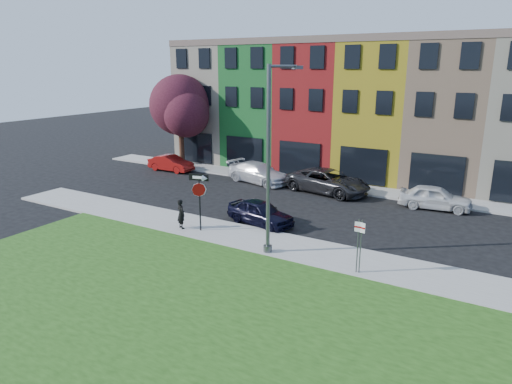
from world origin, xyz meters
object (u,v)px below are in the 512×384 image
Objects in this scene: street_lamp at (271,161)px; stop_sign at (199,191)px; sedan_near at (260,212)px; man at (181,214)px.

stop_sign is at bearing -177.67° from street_lamp.
sedan_near is at bearing 37.91° from stop_sign.
stop_sign is 1.74m from man.
man is at bearing 178.97° from stop_sign.
sedan_near is 0.51× the size of street_lamp.
street_lamp reaches higher than sedan_near.
stop_sign is 0.36× the size of street_lamp.
stop_sign reaches higher than sedan_near.
sedan_near is (2.05, 2.69, -1.58)m from stop_sign.
sedan_near is 5.40m from street_lamp.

